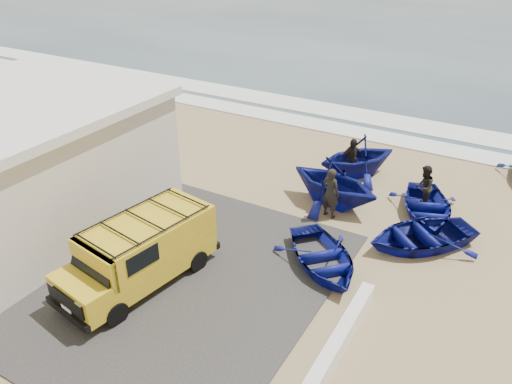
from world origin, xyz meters
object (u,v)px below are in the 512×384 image
at_px(van, 141,250).
at_px(fisherman_front, 331,193).
at_px(boat_mid_left, 334,181).
at_px(parapet, 327,363).
at_px(boat_near_left, 323,257).
at_px(boat_mid_right, 427,207).
at_px(building, 5,163).
at_px(boat_near_right, 421,235).
at_px(boat_far_left, 358,156).
at_px(fisherman_middle, 424,187).
at_px(fisherman_back, 351,159).

relative_size(van, fisherman_front, 2.62).
xyz_separation_m(boat_mid_left, fisherman_front, (0.23, -0.88, -0.00)).
distance_m(parapet, van, 6.14).
bearing_deg(boat_near_left, parapet, -111.15).
bearing_deg(boat_near_left, van, 171.05).
xyz_separation_m(parapet, boat_mid_right, (0.34, 8.48, 0.09)).
bearing_deg(building, boat_mid_right, 30.24).
bearing_deg(boat_near_right, boat_mid_left, -153.61).
bearing_deg(van, building, -175.18).
xyz_separation_m(building, boat_mid_right, (12.84, 7.48, -1.80)).
xyz_separation_m(boat_mid_left, boat_far_left, (-0.04, 2.73, -0.05)).
relative_size(parapet, boat_near_left, 1.72).
xyz_separation_m(boat_near_left, fisherman_middle, (1.73, 5.31, 0.48)).
height_order(building, parapet, building).
xyz_separation_m(parapet, boat_far_left, (-2.99, 10.31, 0.64)).
xyz_separation_m(boat_mid_left, fisherman_middle, (2.97, 1.46, -0.12)).
bearing_deg(boat_far_left, boat_near_right, -9.69).
distance_m(boat_mid_right, fisherman_middle, 0.80).
distance_m(building, fisherman_back, 13.01).
height_order(building, fisherman_middle, building).
bearing_deg(building, boat_far_left, 44.40).
bearing_deg(boat_near_right, parapet, -51.47).
distance_m(van, fisherman_middle, 10.51).
bearing_deg(boat_near_left, boat_near_right, 3.56).
distance_m(van, boat_mid_left, 7.75).
bearing_deg(fisherman_front, fisherman_middle, -126.58).
relative_size(boat_near_left, boat_mid_right, 0.99).
relative_size(boat_mid_left, fisherman_front, 1.91).
relative_size(parapet, fisherman_back, 3.35).
bearing_deg(fisherman_front, van, 74.72).
bearing_deg(building, fisherman_middle, 32.72).
relative_size(boat_mid_left, boat_mid_right, 1.04).
distance_m(boat_far_left, fisherman_middle, 3.27).
height_order(boat_mid_left, fisherman_front, boat_mid_left).
relative_size(van, boat_mid_left, 1.38).
distance_m(parapet, fisherman_front, 7.27).
height_order(van, fisherman_middle, van).
xyz_separation_m(building, fisherman_back, (9.37, 8.93, -1.27)).
xyz_separation_m(boat_far_left, fisherman_front, (0.27, -3.61, 0.04)).
bearing_deg(boat_near_left, boat_mid_left, 62.07).
relative_size(boat_mid_right, fisherman_middle, 2.09).
relative_size(boat_near_right, boat_mid_left, 1.03).
bearing_deg(fisherman_front, boat_near_right, -171.43).
bearing_deg(boat_mid_left, boat_mid_right, -61.41).
bearing_deg(boat_near_right, boat_far_left, 177.04).
xyz_separation_m(building, parapet, (12.50, -1.00, -1.89)).
xyz_separation_m(building, boat_near_left, (10.78, 2.74, -1.80)).
distance_m(parapet, fisherman_back, 10.43).
height_order(building, boat_mid_left, building).
xyz_separation_m(building, boat_mid_left, (9.54, 6.58, -1.20)).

